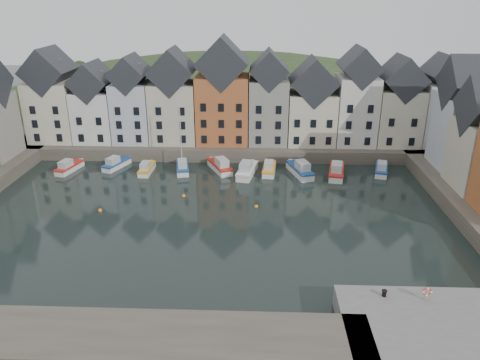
# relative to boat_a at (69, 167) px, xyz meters

# --- Properties ---
(ground) EXTENTS (260.00, 260.00, 0.00)m
(ground) POSITION_rel_boat_a_xyz_m (23.46, -17.22, -0.65)
(ground) COLOR black
(ground) RESTS_ON ground
(far_quay) EXTENTS (90.00, 16.00, 2.00)m
(far_quay) POSITION_rel_boat_a_xyz_m (23.46, 12.78, 0.35)
(far_quay) COLOR #494038
(far_quay) RESTS_ON ground
(near_quay) EXTENTS (18.00, 10.00, 2.00)m
(near_quay) POSITION_rel_boat_a_xyz_m (45.46, -37.22, 0.35)
(near_quay) COLOR #60605E
(near_quay) RESTS_ON ground
(near_wall) EXTENTS (50.00, 6.00, 2.00)m
(near_wall) POSITION_rel_boat_a_xyz_m (13.46, -39.22, 0.35)
(near_wall) COLOR #494038
(near_wall) RESTS_ON ground
(hillside) EXTENTS (153.60, 70.40, 64.00)m
(hillside) POSITION_rel_boat_a_xyz_m (23.48, 38.78, -18.61)
(hillside) COLOR #25361B
(hillside) RESTS_ON ground
(far_terrace) EXTENTS (72.37, 8.16, 17.78)m
(far_terrace) POSITION_rel_boat_a_xyz_m (26.67, 10.78, 8.23)
(far_terrace) COLOR beige
(far_terrace) RESTS_ON far_quay
(mooring_buoys) EXTENTS (20.50, 5.50, 0.50)m
(mooring_buoys) POSITION_rel_boat_a_xyz_m (19.46, -11.88, -0.50)
(mooring_buoys) COLOR orange
(mooring_buoys) RESTS_ON ground
(boat_a) EXTENTS (3.03, 5.95, 2.19)m
(boat_a) POSITION_rel_boat_a_xyz_m (0.00, 0.00, 0.00)
(boat_a) COLOR silver
(boat_a) RESTS_ON ground
(boat_b) EXTENTS (3.67, 5.95, 2.19)m
(boat_b) POSITION_rel_boat_a_xyz_m (6.95, 1.80, -0.00)
(boat_b) COLOR silver
(boat_b) RESTS_ON ground
(boat_c) EXTENTS (1.77, 5.46, 2.09)m
(boat_c) POSITION_rel_boat_a_xyz_m (12.30, -0.07, -0.03)
(boat_c) COLOR silver
(boat_c) RESTS_ON ground
(boat_d) EXTENTS (2.89, 6.18, 11.36)m
(boat_d) POSITION_rel_boat_a_xyz_m (17.79, 0.67, 0.09)
(boat_d) COLOR silver
(boat_d) RESTS_ON ground
(boat_e) EXTENTS (4.62, 6.83, 2.53)m
(boat_e) POSITION_rel_boat_a_xyz_m (23.70, 1.07, 0.10)
(boat_e) COLOR silver
(boat_e) RESTS_ON ground
(boat_f) EXTENTS (3.41, 7.15, 2.64)m
(boat_f) POSITION_rel_boat_a_xyz_m (27.93, -0.66, 0.13)
(boat_f) COLOR silver
(boat_f) RESTS_ON ground
(boat_g) EXTENTS (2.37, 6.11, 2.29)m
(boat_g) POSITION_rel_boat_a_xyz_m (31.36, 0.57, 0.03)
(boat_g) COLOR silver
(boat_g) RESTS_ON ground
(boat_h) EXTENTS (4.08, 7.20, 2.64)m
(boat_h) POSITION_rel_boat_a_xyz_m (36.12, -0.15, 0.13)
(boat_h) COLOR silver
(boat_h) RESTS_ON ground
(boat_i) EXTENTS (3.33, 7.10, 2.62)m
(boat_i) POSITION_rel_boat_a_xyz_m (41.58, -0.56, 0.13)
(boat_i) COLOR silver
(boat_i) RESTS_ON ground
(boat_j) EXTENTS (3.22, 6.09, 2.24)m
(boat_j) POSITION_rel_boat_a_xyz_m (48.73, 0.97, 0.01)
(boat_j) COLOR silver
(boat_j) RESTS_ON ground
(mooring_bollard) EXTENTS (0.48, 0.48, 0.56)m
(mooring_bollard) POSITION_rel_boat_a_xyz_m (40.48, -33.72, 1.66)
(mooring_bollard) COLOR black
(mooring_bollard) RESTS_ON near_quay
(life_ring_post) EXTENTS (0.80, 0.17, 1.30)m
(life_ring_post) POSITION_rel_boat_a_xyz_m (43.84, -34.19, 2.21)
(life_ring_post) COLOR gray
(life_ring_post) RESTS_ON near_quay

